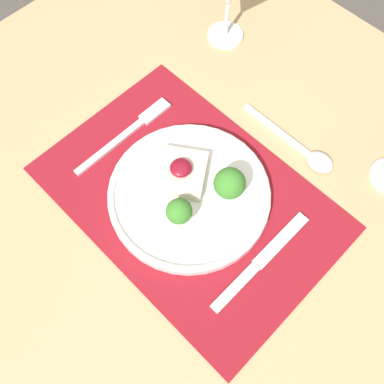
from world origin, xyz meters
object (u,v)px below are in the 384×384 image
object	(u,v)px
dinner_plate	(193,193)
knife	(255,267)
fork	(130,131)
spoon	(307,153)

from	to	relation	value
dinner_plate	knife	xyz separation A→B (m)	(0.16, -0.02, -0.01)
dinner_plate	fork	size ratio (longest dim) A/B	1.26
knife	spoon	bearing A→B (deg)	108.28
dinner_plate	spoon	bearing A→B (deg)	67.66
dinner_plate	fork	distance (m)	0.17
knife	spoon	distance (m)	0.23
fork	spoon	xyz separation A→B (m)	(0.26, 0.19, -0.00)
dinner_plate	spoon	xyz separation A→B (m)	(0.08, 0.20, -0.01)
dinner_plate	spoon	distance (m)	0.22
dinner_plate	knife	size ratio (longest dim) A/B	1.26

